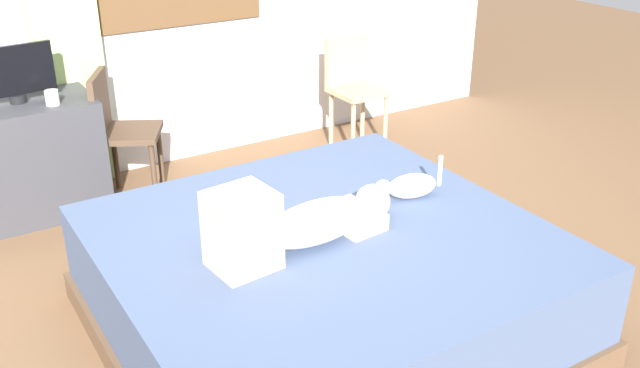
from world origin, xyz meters
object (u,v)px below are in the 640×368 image
Objects in this scene: chair_spare at (354,83)px; cat at (409,186)px; person_lying at (298,223)px; tv_monitor at (13,73)px; chair_by_desk at (118,126)px; bed at (324,284)px; desk at (25,159)px; cup at (52,98)px.

cat is at bearing -116.67° from chair_spare.
person_lying is 1.96× the size of tv_monitor.
person_lying is 2.69× the size of cat.
chair_by_desk reaches higher than cat.
tv_monitor is (-0.90, 2.06, 0.66)m from bed.
desk is at bearing 114.26° from bed.
cup is (-0.74, 1.90, 0.52)m from bed.
tv_monitor reaches higher than cup.
bed is 0.66m from cat.
desk is 0.55m from tv_monitor.
tv_monitor reaches higher than chair_spare.
chair_by_desk reaches higher than desk.
chair_by_desk is at bearing 95.48° from person_lying.
person_lying is 2.57m from chair_spare.
person_lying is 2.00m from chair_by_desk.
cup is at bearing 111.15° from bed.
desk is at bearing 127.16° from cat.
chair_by_desk is (0.58, -0.09, 0.14)m from desk.
chair_spare is at bearing 52.60° from bed.
person_lying is at bearing -69.65° from desk.
desk reaches higher than bed.
desk is (-0.93, 2.06, 0.11)m from bed.
tv_monitor is at bearing 170.72° from chair_by_desk.
chair_by_desk is at bearing 99.98° from bed.
cup is (0.17, -0.16, -0.14)m from tv_monitor.
bed is at bearing -68.85° from cup.
cat is at bearing 9.59° from person_lying.
desk is 1.05× the size of chair_spare.
bed is 2.11× the size of person_lying.
person_lying is at bearing -170.85° from bed.
chair_by_desk is (-0.19, 1.99, -0.14)m from person_lying.
desk is at bearing 110.35° from person_lying.
chair_spare is (1.65, 1.98, -0.14)m from person_lying.
cup is at bearing -170.64° from chair_by_desk.
cup reaches higher than cat.
cup is 0.48m from chair_by_desk.
chair_spare reaches higher than desk.
bed is 2.10m from cup.
chair_spare is at bearing 50.20° from person_lying.
cat is 0.41× the size of chair_by_desk.
cup is at bearing 125.64° from cat.
chair_by_desk is at bearing 179.53° from chair_spare.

